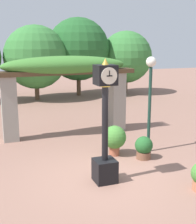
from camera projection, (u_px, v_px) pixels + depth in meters
The scene contains 7 objects.
ground_plane at pixel (108, 177), 8.30m from camera, with size 60.00×60.00×0.00m, color #8E6656.
pedestal_clock at pixel (105, 131), 7.76m from camera, with size 0.54×0.54×3.14m.
pergola at pixel (66, 76), 11.62m from camera, with size 5.35×1.14×3.03m.
potted_plant_near_left at pixel (144, 147), 9.55m from camera, with size 0.55×0.55×0.70m.
potted_plant_near_right at pixel (115, 138), 9.81m from camera, with size 0.73×0.73×0.96m.
lamp_post at pixel (150, 84), 9.78m from camera, with size 0.32×0.32×3.08m.
tree_line at pixel (41, 55), 19.33m from camera, with size 16.96×4.71×5.13m.
Camera 1 is at (-2.93, -7.15, 3.50)m, focal length 50.00 mm.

